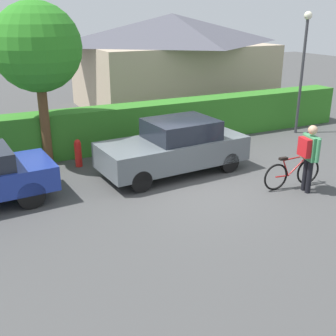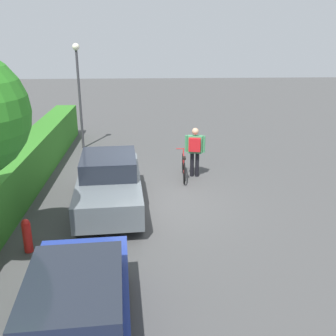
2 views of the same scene
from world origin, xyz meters
name	(u,v)px [view 2 (image 2 of 2)]	position (x,y,z in m)	size (l,w,h in m)	color
ground_plane	(157,203)	(0.00, 0.00, 0.00)	(60.00, 60.00, 0.00)	#444444
hedge_row	(11,183)	(0.00, 4.09, 0.70)	(16.15, 0.90, 1.40)	#317723
parked_car_near	(75,320)	(-5.59, 1.33, 0.71)	(4.36, 1.95, 1.32)	navy
parked_car_far	(109,183)	(-0.17, 1.33, 0.74)	(4.17, 2.00, 1.48)	slate
bicycle	(184,167)	(2.03, -0.94, 0.38)	(1.71, 0.50, 0.89)	black
person_rider	(195,148)	(2.13, -1.31, 1.03)	(0.42, 0.67, 1.70)	black
street_lamp	(79,82)	(5.75, 3.02, 2.75)	(0.28, 0.28, 4.25)	#38383D
fire_hydrant	(27,235)	(-2.45, 2.97, 0.41)	(0.20, 0.20, 0.81)	red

